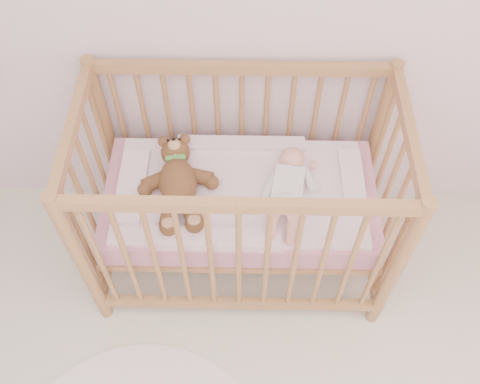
# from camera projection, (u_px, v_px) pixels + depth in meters

# --- Properties ---
(crib) EXTENTS (1.36, 0.76, 1.00)m
(crib) POSITION_uv_depth(u_px,v_px,m) (240.00, 198.00, 2.42)
(crib) COLOR #B77A4D
(crib) RESTS_ON floor
(mattress) EXTENTS (1.22, 0.62, 0.13)m
(mattress) POSITION_uv_depth(u_px,v_px,m) (240.00, 200.00, 2.44)
(mattress) COLOR pink
(mattress) RESTS_ON crib
(blanket) EXTENTS (1.10, 0.58, 0.06)m
(blanket) POSITION_uv_depth(u_px,v_px,m) (240.00, 191.00, 2.37)
(blanket) COLOR #F6A9C4
(blanket) RESTS_ON mattress
(baby) EXTENTS (0.32, 0.54, 0.12)m
(baby) POSITION_uv_depth(u_px,v_px,m) (288.00, 185.00, 2.30)
(baby) COLOR white
(baby) RESTS_ON blanket
(teddy_bear) EXTENTS (0.44, 0.57, 0.14)m
(teddy_bear) POSITION_uv_depth(u_px,v_px,m) (178.00, 182.00, 2.30)
(teddy_bear) COLOR brown
(teddy_bear) RESTS_ON blanket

